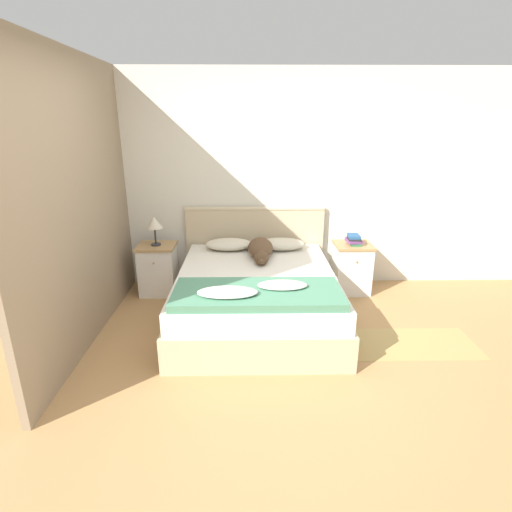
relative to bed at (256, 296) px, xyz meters
The scene contains 14 objects.
ground_plane 1.09m from the bed, 89.65° to the right, with size 16.00×16.00×0.00m, color tan.
wall_back 1.47m from the bed, 89.65° to the left, with size 9.00×0.06×2.55m.
wall_side_left 1.87m from the bed, behind, with size 0.06×3.10×2.55m.
bed is the anchor object (origin of this frame).
headboard 1.03m from the bed, 90.00° to the left, with size 1.69×0.06×0.99m.
nightstand_left 1.36m from the bed, 148.24° to the left, with size 0.44×0.40×0.60m.
nightstand_right 1.36m from the bed, 31.76° to the left, with size 0.44×0.40×0.60m.
pillow_left 0.87m from the bed, 112.49° to the left, with size 0.55×0.35×0.12m.
pillow_right 0.87m from the bed, 67.51° to the left, with size 0.55×0.35×0.12m.
quilt 0.70m from the bed, 91.03° to the right, with size 1.44×0.61×0.12m.
dog 0.60m from the bed, 83.18° to the left, with size 0.28×0.76×0.19m.
book_stack 1.41m from the bed, 31.38° to the left, with size 0.17×0.22×0.12m.
table_lamp 1.48m from the bed, 148.46° to the left, with size 0.19×0.19×0.34m.
rug 1.56m from the bed, 19.36° to the right, with size 1.16×0.57×0.00m.
Camera 1 is at (-0.07, -2.68, 1.97)m, focal length 28.00 mm.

